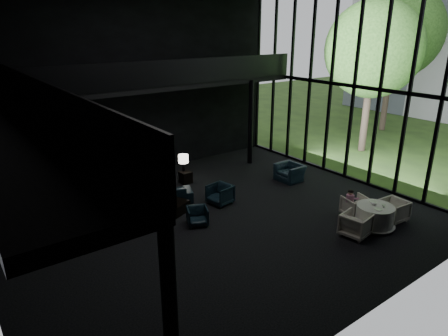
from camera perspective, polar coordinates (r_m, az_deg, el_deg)
floor at (r=13.99m, az=-0.83°, el=-7.32°), size 14.00×12.00×0.02m
wall_back at (r=17.84m, az=-12.49°, el=11.65°), size 14.00×0.04×8.00m
wall_front at (r=8.69m, az=22.92°, el=2.42°), size 14.00×0.04×8.00m
curtain_wall at (r=17.62m, az=18.12°, el=11.06°), size 0.20×12.00×8.00m
mezzanine_left at (r=10.47m, az=-28.71°, el=4.29°), size 2.00×12.00×0.25m
mezzanine_back at (r=17.40m, az=-8.03°, el=11.72°), size 12.00×2.00×0.25m
railing_left at (r=10.52m, az=-23.88°, el=8.46°), size 0.06×12.00×1.00m
railing_back at (r=16.46m, az=-6.40°, el=13.45°), size 12.00×0.06×1.00m
column_sw at (r=6.60m, az=-7.60°, el=-21.67°), size 0.24×0.24×4.00m
column_nw at (r=16.57m, az=-27.38°, el=2.20°), size 0.24×0.24×4.00m
column_ne at (r=19.08m, az=3.83°, el=6.45°), size 0.24×0.24×4.00m
tree_near at (r=21.96m, az=20.57°, el=15.57°), size 4.80×4.80×7.65m
tree_far at (r=27.23m, az=23.24°, el=17.40°), size 5.60×5.60×8.80m
console at (r=16.43m, az=-10.42°, el=-2.19°), size 2.03×0.46×0.65m
bronze_urn at (r=15.99m, az=-10.34°, el=0.51°), size 0.68×0.68×1.26m
side_table_left at (r=15.77m, az=-15.40°, el=-3.75°), size 0.49×0.49×0.54m
table_lamp_left at (r=15.52m, az=-15.72°, el=-0.99°), size 0.44×0.44×0.73m
side_table_right at (r=17.10m, az=-5.51°, el=-1.33°), size 0.45×0.45×0.50m
table_lamp_right at (r=16.95m, az=-5.83°, el=1.22°), size 0.43×0.43×0.72m
sofa at (r=15.22m, az=-8.81°, el=-3.31°), size 2.47×1.49×0.93m
lounge_armchair_west at (r=13.60m, az=-11.38°, el=-7.14°), size 0.71×0.74×0.61m
lounge_armchair_east at (r=14.98m, az=-0.57°, el=-3.56°), size 0.93×0.98×0.88m
lounge_armchair_south at (r=13.53m, az=-3.82°, el=-6.90°), size 0.76×0.74×0.61m
window_armchair at (r=17.45m, az=9.39°, el=-0.20°), size 0.75×1.15×0.99m
coffee_table at (r=14.56m, az=-7.16°, el=-5.50°), size 1.14×1.14×0.38m
dining_table at (r=14.27m, az=20.68°, el=-6.65°), size 1.38×1.38×0.75m
dining_chair_north at (r=14.75m, az=18.29°, el=-5.07°), size 1.00×0.96×0.85m
dining_chair_east at (r=14.88m, az=23.04°, el=-5.35°), size 0.89×0.95×0.90m
dining_chair_west at (r=13.42m, az=18.33°, el=-7.43°), size 0.98×1.02×0.92m
child at (r=14.53m, az=17.57°, el=-4.02°), size 0.27×0.27×0.58m
plate_a at (r=13.88m, az=21.19°, el=-5.49°), size 0.30×0.30×0.02m
plate_b at (r=14.39m, az=20.50°, el=-4.52°), size 0.23×0.23×0.02m
saucer at (r=14.31m, az=21.83°, el=-4.84°), size 0.15×0.15×0.01m
coffee_cup at (r=14.16m, az=21.80°, el=-4.94°), size 0.09×0.09×0.06m
cereal_bowl at (r=14.14m, az=20.62°, el=-4.80°), size 0.17×0.17×0.09m
cream_pot at (r=14.06m, az=21.86°, el=-5.16°), size 0.07×0.07×0.07m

